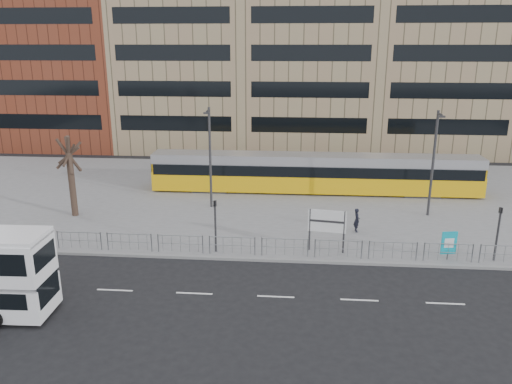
# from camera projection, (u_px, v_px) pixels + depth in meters

# --- Properties ---
(ground) EXTENTS (120.00, 120.00, 0.00)m
(ground) POSITION_uv_depth(u_px,v_px,m) (244.00, 261.00, 28.08)
(ground) COLOR black
(ground) RESTS_ON ground
(plaza) EXTENTS (64.00, 24.00, 0.15)m
(plaza) POSITION_uv_depth(u_px,v_px,m) (260.00, 197.00, 39.51)
(plaza) COLOR slate
(plaza) RESTS_ON ground
(kerb) EXTENTS (64.00, 0.25, 0.17)m
(kerb) POSITION_uv_depth(u_px,v_px,m) (244.00, 259.00, 28.11)
(kerb) COLOR gray
(kerb) RESTS_ON ground
(building_row) EXTENTS (70.40, 18.40, 31.20)m
(building_row) POSITION_uv_depth(u_px,v_px,m) (288.00, 32.00, 56.96)
(building_row) COLOR brown
(building_row) RESTS_ON ground
(pedestrian_barrier) EXTENTS (32.07, 0.07, 1.10)m
(pedestrian_barrier) POSITION_uv_depth(u_px,v_px,m) (280.00, 242.00, 28.12)
(pedestrian_barrier) COLOR gray
(pedestrian_barrier) RESTS_ON plaza
(road_markings) EXTENTS (62.00, 0.12, 0.01)m
(road_markings) POSITION_uv_depth(u_px,v_px,m) (255.00, 296.00, 24.18)
(road_markings) COLOR white
(road_markings) RESTS_ON ground
(tram) EXTENTS (26.17, 2.61, 3.08)m
(tram) POSITION_uv_depth(u_px,v_px,m) (314.00, 173.00, 40.14)
(tram) COLOR #E6AC0C
(tram) RESTS_ON plaza
(station_sign) EXTENTS (2.17, 0.41, 2.50)m
(station_sign) POSITION_uv_depth(u_px,v_px,m) (327.00, 223.00, 28.50)
(station_sign) COLOR #2D2D30
(station_sign) RESTS_ON plaza
(ad_panel) EXTENTS (0.88, 0.22, 1.65)m
(ad_panel) POSITION_uv_depth(u_px,v_px,m) (449.00, 243.00, 27.63)
(ad_panel) COLOR #2D2D30
(ad_panel) RESTS_ON plaza
(pedestrian) EXTENTS (0.45, 0.62, 1.55)m
(pedestrian) POSITION_uv_depth(u_px,v_px,m) (357.00, 220.00, 31.82)
(pedestrian) COLOR black
(pedestrian) RESTS_ON plaza
(traffic_light_west) EXTENTS (0.20, 0.22, 3.10)m
(traffic_light_west) POSITION_uv_depth(u_px,v_px,m) (215.00, 219.00, 28.40)
(traffic_light_west) COLOR #2D2D30
(traffic_light_west) RESTS_ON plaza
(traffic_light_east) EXTENTS (0.21, 0.24, 3.10)m
(traffic_light_east) POSITION_uv_depth(u_px,v_px,m) (499.00, 227.00, 27.23)
(traffic_light_east) COLOR #2D2D30
(traffic_light_east) RESTS_ON plaza
(lamp_post_west) EXTENTS (0.45, 1.04, 7.32)m
(lamp_post_west) POSITION_uv_depth(u_px,v_px,m) (210.00, 154.00, 35.65)
(lamp_post_west) COLOR #2D2D30
(lamp_post_west) RESTS_ON plaza
(lamp_post_east) EXTENTS (0.45, 1.04, 7.35)m
(lamp_post_east) POSITION_uv_depth(u_px,v_px,m) (434.00, 159.00, 33.84)
(lamp_post_east) COLOR #2D2D30
(lamp_post_east) RESTS_ON plaza
(bare_tree) EXTENTS (4.56, 4.56, 7.93)m
(bare_tree) POSITION_uv_depth(u_px,v_px,m) (66.00, 133.00, 33.36)
(bare_tree) COLOR #30211B
(bare_tree) RESTS_ON plaza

